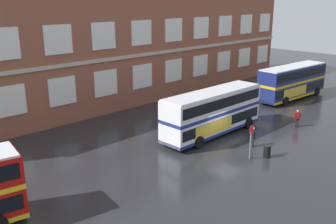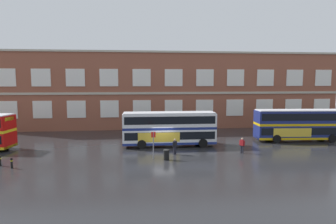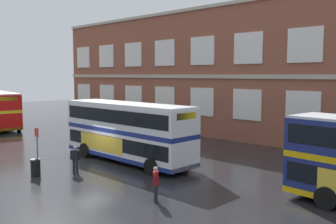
{
  "view_description": "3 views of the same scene",
  "coord_description": "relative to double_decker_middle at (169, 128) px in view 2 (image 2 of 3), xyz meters",
  "views": [
    {
      "loc": [
        -24.58,
        -17.88,
        11.91
      ],
      "look_at": [
        -2.61,
        4.23,
        2.45
      ],
      "focal_mm": 40.18,
      "sensor_mm": 36.0,
      "label": 1
    },
    {
      "loc": [
        -2.87,
        -32.24,
        7.82
      ],
      "look_at": [
        0.99,
        4.11,
        3.88
      ],
      "focal_mm": 31.25,
      "sensor_mm": 36.0,
      "label": 2
    },
    {
      "loc": [
        20.98,
        -14.42,
        6.01
      ],
      "look_at": [
        1.51,
        5.54,
        3.26
      ],
      "focal_mm": 40.53,
      "sensor_mm": 36.0,
      "label": 3
    }
  ],
  "objects": [
    {
      "name": "brick_terminal_building",
      "position": [
        2.01,
        15.89,
        3.94
      ],
      "size": [
        55.58,
        8.19,
        12.47
      ],
      "color": "brown",
      "rests_on": "ground"
    },
    {
      "name": "second_passenger",
      "position": [
        0.13,
        -4.2,
        -1.22
      ],
      "size": [
        0.57,
        0.47,
        1.7
      ],
      "color": "black",
      "rests_on": "ground"
    },
    {
      "name": "double_decker_far",
      "position": [
        17.02,
        1.21,
        0.0
      ],
      "size": [
        11.16,
        3.45,
        4.07
      ],
      "color": "navy",
      "rests_on": "ground"
    },
    {
      "name": "bus_stand_flag",
      "position": [
        -2.21,
        -5.47,
        -0.51
      ],
      "size": [
        0.44,
        0.1,
        2.7
      ],
      "color": "slate",
      "rests_on": "ground"
    },
    {
      "name": "double_decker_middle",
      "position": [
        0.0,
        0.0,
        0.0
      ],
      "size": [
        11.02,
        2.93,
        4.07
      ],
      "color": "silver",
      "rests_on": "ground"
    },
    {
      "name": "ground_plane",
      "position": [
        -0.93,
        -0.09,
        -2.15
      ],
      "size": [
        120.0,
        120.0,
        0.0
      ],
      "primitive_type": "plane",
      "color": "#232326"
    },
    {
      "name": "safety_bollard_east",
      "position": [
        -16.41,
        -6.63,
        -1.66
      ],
      "size": [
        0.19,
        0.19,
        0.95
      ],
      "color": "black",
      "rests_on": "ground"
    },
    {
      "name": "safety_bollard_west",
      "position": [
        -15.02,
        -7.53,
        -1.66
      ],
      "size": [
        0.19,
        0.19,
        0.95
      ],
      "color": "black",
      "rests_on": "ground"
    },
    {
      "name": "waiting_passenger",
      "position": [
        7.43,
        -4.4,
        -1.22
      ],
      "size": [
        0.5,
        0.54,
        1.7
      ],
      "color": "black",
      "rests_on": "ground"
    },
    {
      "name": "station_litter_bin",
      "position": [
        -0.97,
        -6.23,
        -1.63
      ],
      "size": [
        0.6,
        0.6,
        1.03
      ],
      "color": "black",
      "rests_on": "ground"
    }
  ]
}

